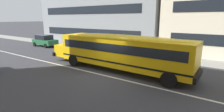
% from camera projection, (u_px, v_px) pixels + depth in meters
% --- Properties ---
extents(ground_plane, '(400.00, 400.00, 0.00)m').
position_uv_depth(ground_plane, '(107.00, 76.00, 11.90)').
color(ground_plane, '#38383D').
extents(sidewalk_far, '(120.00, 3.00, 0.01)m').
position_uv_depth(sidewalk_far, '(151.00, 56.00, 18.39)').
color(sidewalk_far, gray).
rests_on(sidewalk_far, ground_plane).
extents(lane_centreline, '(110.00, 0.16, 0.01)m').
position_uv_depth(lane_centreline, '(107.00, 76.00, 11.90)').
color(lane_centreline, silver).
rests_on(lane_centreline, ground_plane).
extents(school_bus, '(12.41, 3.00, 2.77)m').
position_uv_depth(school_bus, '(119.00, 49.00, 12.92)').
color(school_bus, yellow).
rests_on(school_bus, ground_plane).
extents(parked_car_green_by_lamppost, '(3.90, 1.89, 1.64)m').
position_uv_depth(parked_car_green_by_lamppost, '(45.00, 40.00, 24.31)').
color(parked_car_green_by_lamppost, '#236038').
rests_on(parked_car_green_by_lamppost, ground_plane).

